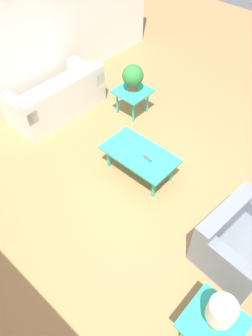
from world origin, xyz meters
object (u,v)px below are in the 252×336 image
at_px(sofa, 58,100).
at_px(side_table_plant, 132,93).
at_px(coffee_table, 140,155).
at_px(side_table_lamp, 213,325).
at_px(potted_plant, 133,76).
at_px(table_lamp, 221,313).
at_px(armchair, 239,241).

distance_m(sofa, side_table_plant, 1.36).
bearing_deg(sofa, coffee_table, 85.80).
distance_m(side_table_plant, side_table_lamp, 3.96).
relative_size(sofa, side_table_plant, 3.01).
bearing_deg(potted_plant, sofa, 43.01).
bearing_deg(table_lamp, side_table_plant, -36.85).
xyz_separation_m(sofa, side_table_lamp, (-4.16, 1.45, 0.12)).
bearing_deg(armchair, coffee_table, 87.78).
bearing_deg(table_lamp, potted_plant, -36.85).
height_order(armchair, table_lamp, table_lamp).
relative_size(armchair, side_table_plant, 1.85).
distance_m(armchair, potted_plant, 3.19).
bearing_deg(armchair, side_table_lamp, -160.13).
bearing_deg(potted_plant, side_table_plant, -45.00).
bearing_deg(side_table_plant, coffee_table, 135.55).
relative_size(armchair, table_lamp, 2.39).
bearing_deg(side_table_lamp, table_lamp, -18.43).
bearing_deg(table_lamp, sofa, -19.24).
height_order(side_table_plant, potted_plant, potted_plant).
bearing_deg(coffee_table, side_table_plant, -44.45).
distance_m(potted_plant, table_lamp, 3.96).
height_order(side_table_lamp, table_lamp, table_lamp).
height_order(sofa, potted_plant, potted_plant).
relative_size(side_table_plant, potted_plant, 1.18).
bearing_deg(armchair, potted_plant, 70.83).
height_order(sofa, coffee_table, sofa).
bearing_deg(side_table_plant, table_lamp, 143.15).
xyz_separation_m(coffee_table, table_lamp, (-2.09, 1.31, 0.38)).
bearing_deg(table_lamp, armchair, -75.08).
relative_size(sofa, table_lamp, 3.89).
bearing_deg(sofa, potted_plant, 132.67).
height_order(armchair, potted_plant, potted_plant).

